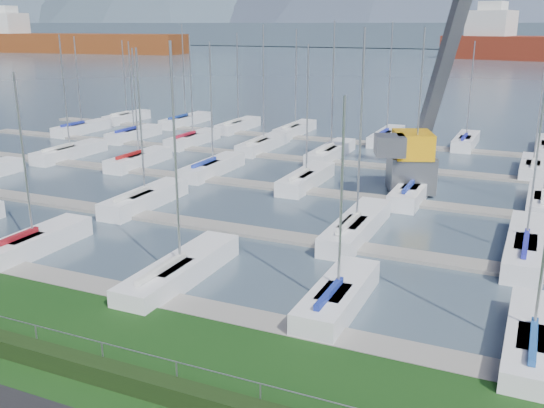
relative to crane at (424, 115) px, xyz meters
The scene contains 8 objects.
water 229.99m from the crane, 90.99° to the left, with size 800.00×540.00×0.20m, color #445564.
hedge 31.17m from the crane, 97.44° to the right, with size 80.00×0.70×0.70m, color black.
fence 30.66m from the crane, 97.54° to the right, with size 0.04×0.04×80.00m, color #93949B.
foothill 299.91m from the crane, 90.76° to the left, with size 900.00×80.00×12.00m, color #415160.
docks 7.97m from the crane, 134.08° to the right, with size 90.00×41.60×0.25m.
crane is the anchor object (origin of this frame).
cargo_ship_west 243.15m from the crane, 138.15° to the left, with size 99.09×28.92×21.50m.
sailboat_fleet 4.97m from the crane, 168.87° to the right, with size 74.77×50.17×13.78m.
Camera 1 is at (11.88, -14.45, 11.66)m, focal length 40.00 mm.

